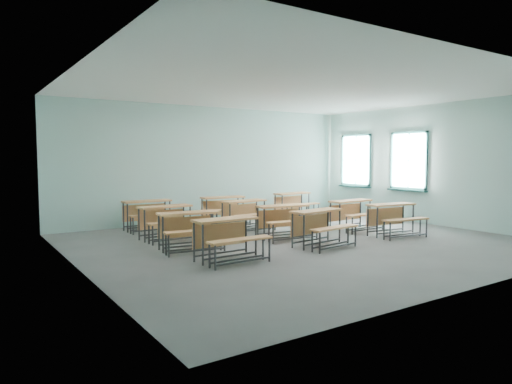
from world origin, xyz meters
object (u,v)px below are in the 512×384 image
desk_unit_r2c0 (167,217)px  desk_unit_r0c0 (229,233)px  desk_unit_r1c0 (190,225)px  desk_unit_r3c1 (224,206)px  desk_unit_r0c2 (394,215)px  desk_unit_r3c0 (148,210)px  desk_unit_r2c1 (246,210)px  desk_unit_r0c1 (321,222)px  desk_unit_r1c1 (285,216)px  desk_unit_r3c2 (295,201)px  desk_unit_r1c2 (354,210)px

desk_unit_r2c0 → desk_unit_r0c0: bearing=-90.6°
desk_unit_r1c0 → desk_unit_r3c1: size_ratio=1.03×
desk_unit_r0c2 → desk_unit_r3c0: same height
desk_unit_r0c2 → desk_unit_r2c1: bearing=139.6°
desk_unit_r0c1 → desk_unit_r2c1: bearing=86.3°
desk_unit_r2c0 → desk_unit_r3c0: bearing=83.2°
desk_unit_r0c2 → desk_unit_r1c1: (-2.26, 1.12, 0.00)m
desk_unit_r1c0 → desk_unit_r3c2: same height
desk_unit_r0c1 → desk_unit_r1c2: (2.07, 1.12, 0.00)m
desk_unit_r0c2 → desk_unit_r3c0: bearing=145.3°
desk_unit_r2c1 → desk_unit_r3c1: bearing=81.2°
desk_unit_r1c2 → desk_unit_r0c2: bearing=-84.8°
desk_unit_r3c2 → desk_unit_r2c0: bearing=-168.4°
desk_unit_r0c0 → desk_unit_r3c2: (4.48, 3.83, 0.00)m
desk_unit_r0c0 → desk_unit_r2c1: 3.31m
desk_unit_r0c1 → desk_unit_r2c1: size_ratio=1.01×
desk_unit_r1c0 → desk_unit_r1c1: bearing=7.8°
desk_unit_r0c0 → desk_unit_r2c0: bearing=90.3°
desk_unit_r1c1 → desk_unit_r1c2: 2.12m
desk_unit_r1c0 → desk_unit_r3c2: bearing=37.4°
desk_unit_r3c0 → desk_unit_r0c0: bearing=-89.8°
desk_unit_r1c2 → desk_unit_r3c0: 5.04m
desk_unit_r1c0 → desk_unit_r2c1: size_ratio=1.02×
desk_unit_r2c0 → desk_unit_r1c2: bearing=-19.7°
desk_unit_r0c2 → desk_unit_r3c2: size_ratio=1.02×
desk_unit_r0c1 → desk_unit_r3c2: (2.31, 3.76, 0.00)m
desk_unit_r2c0 → desk_unit_r3c2: bearing=13.3°
desk_unit_r3c2 → desk_unit_r0c1: bearing=-126.0°
desk_unit_r0c1 → desk_unit_r1c0: 2.60m
desk_unit_r3c1 → desk_unit_r0c2: bearing=-53.8°
desk_unit_r3c1 → desk_unit_r3c2: same height
desk_unit_r1c2 → desk_unit_r2c0: (-4.34, 1.32, 0.00)m
desk_unit_r0c2 → desk_unit_r3c1: same height
desk_unit_r3c2 → desk_unit_r3c1: bearing=175.9°
desk_unit_r3c2 → desk_unit_r2c1: bearing=-158.3°
desk_unit_r1c0 → desk_unit_r2c1: (2.19, 1.42, 0.00)m
desk_unit_r0c0 → desk_unit_r3c1: same height
desk_unit_r0c1 → desk_unit_r3c2: same height
desk_unit_r1c2 → desk_unit_r2c1: same height
desk_unit_r0c2 → desk_unit_r2c0: (-4.48, 2.44, 0.00)m
desk_unit_r2c0 → desk_unit_r1c1: bearing=-33.6°
desk_unit_r3c1 → desk_unit_r0c1: bearing=-84.1°
desk_unit_r1c0 → desk_unit_r3c0: (0.18, 2.74, 0.00)m
desk_unit_r1c2 → desk_unit_r3c0: size_ratio=1.02×
desk_unit_r1c0 → desk_unit_r1c2: (4.42, -0.01, 0.00)m
desk_unit_r2c0 → desk_unit_r3c0: same height
desk_unit_r0c2 → desk_unit_r2c0: same height
desk_unit_r3c0 → desk_unit_r2c1: bearing=-32.9°
desk_unit_r1c1 → desk_unit_r3c2: 3.54m
desk_unit_r1c2 → desk_unit_r3c2: 2.65m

